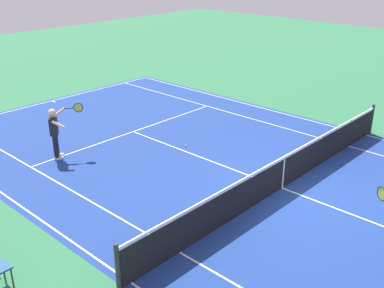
% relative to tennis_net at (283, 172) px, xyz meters
% --- Properties ---
extents(ground_plane, '(60.00, 60.00, 0.00)m').
position_rel_tennis_net_xyz_m(ground_plane, '(0.00, 0.00, -0.49)').
color(ground_plane, '#2D7247').
extents(court_slab, '(24.20, 11.40, 0.00)m').
position_rel_tennis_net_xyz_m(court_slab, '(0.00, 0.00, -0.49)').
color(court_slab, navy).
rests_on(court_slab, ground_plane).
extents(court_line_markings, '(23.85, 11.05, 0.01)m').
position_rel_tennis_net_xyz_m(court_line_markings, '(0.00, 0.00, -0.49)').
color(court_line_markings, white).
rests_on(court_line_markings, ground_plane).
extents(tennis_net, '(0.10, 11.70, 1.08)m').
position_rel_tennis_net_xyz_m(tennis_net, '(0.00, 0.00, 0.00)').
color(tennis_net, '#2D2D33').
rests_on(tennis_net, ground_plane).
extents(tennis_player_near, '(0.75, 1.17, 1.70)m').
position_rel_tennis_net_xyz_m(tennis_player_near, '(6.38, 3.14, 0.44)').
color(tennis_player_near, black).
rests_on(tennis_player_near, ground_plane).
extents(tennis_ball, '(0.07, 0.07, 0.07)m').
position_rel_tennis_net_xyz_m(tennis_ball, '(4.01, -0.30, -0.46)').
color(tennis_ball, '#CCE01E').
rests_on(tennis_ball, ground_plane).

